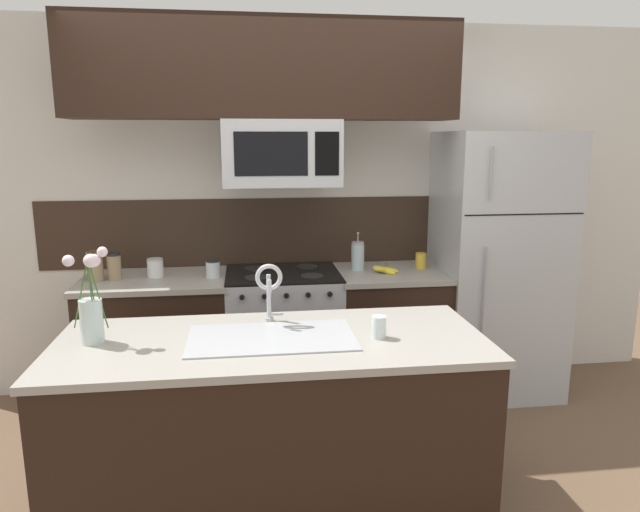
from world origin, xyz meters
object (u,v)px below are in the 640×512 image
Objects in this scene: microwave at (281,153)px; storage_jar_tall at (95,266)px; flower_vase at (91,311)px; banana_bunch at (386,270)px; refrigerator at (496,265)px; storage_jar_short at (155,268)px; storage_jar_medium at (114,266)px; storage_jar_squat at (213,269)px; sink_faucet at (269,285)px; coffee_tin at (421,261)px; french_press at (358,256)px; drinking_glass at (379,327)px; stove_range at (284,337)px.

microwave is 3.82× the size of storage_jar_tall.
banana_bunch is at bearing 34.98° from flower_vase.
refrigerator is 15.15× the size of storage_jar_short.
storage_jar_medium is 0.63m from storage_jar_squat.
sink_faucet is (1.07, -1.01, 0.10)m from storage_jar_tall.
flower_vase reaches higher than coffee_tin.
storage_jar_squat is 1.08m from sink_faucet.
microwave is at bearing -3.98° from storage_jar_short.
storage_jar_short is (0.36, 0.06, -0.04)m from storage_jar_tall.
french_press is 2.43× the size of coffee_tin.
sink_faucet is (-0.13, -1.02, -0.61)m from microwave.
sink_faucet is (0.70, -1.08, 0.14)m from storage_jar_short.
sink_faucet is (0.33, -1.02, 0.14)m from storage_jar_squat.
refrigerator is 1.77m from drinking_glass.
banana_bunch is at bearing -34.41° from french_press.
flower_vase reaches higher than storage_jar_medium.
banana_bunch is at bearing -1.11° from storage_jar_tall.
stove_range is at bearing 2.59° from storage_jar_squat.
storage_jar_medium is 0.67× the size of french_press.
storage_jar_medium reaches higher than banana_bunch.
stove_range is 1.10m from coffee_tin.
storage_jar_medium reaches higher than storage_jar_short.
coffee_tin is at bearing 176.85° from refrigerator.
storage_jar_medium is at bearing -179.63° from stove_range.
storage_jar_squat is at bearing -1.25° from storage_jar_medium.
refrigerator is 2.36m from storage_jar_short.
flower_vase reaches higher than storage_jar_short.
storage_jar_short is at bearing 177.44° from stove_range.
storage_jar_tall is 1.59× the size of storage_jar_short.
storage_jar_short is 0.64× the size of banana_bunch.
stove_range is 1.63m from flower_vase.
storage_jar_tall reaches higher than storage_jar_medium.
sink_faucet is at bearing 11.52° from flower_vase.
refrigerator reaches higher than flower_vase.
refrigerator is at bearing 1.18° from storage_jar_squat.
storage_jar_short is 1.24m from flower_vase.
stove_range is at bearing -179.25° from refrigerator.
storage_jar_tall is 1.21m from flower_vase.
refrigerator reaches higher than storage_jar_medium.
storage_jar_squat reaches higher than banana_bunch.
storage_jar_medium is at bearing 132.79° from sink_faucet.
storage_jar_tall is 1.90m from banana_bunch.
refrigerator is at bearing -2.30° from french_press.
flower_vase is at bearing -111.68° from storage_jar_squat.
storage_jar_medium is 0.26m from storage_jar_short.
banana_bunch is 1.86× the size of drinking_glass.
storage_jar_squat is at bearing 0.17° from storage_jar_tall.
storage_jar_medium is at bearing 137.98° from drinking_glass.
coffee_tin is 2.28m from flower_vase.
drinking_glass is at bearing -4.71° from flower_vase.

